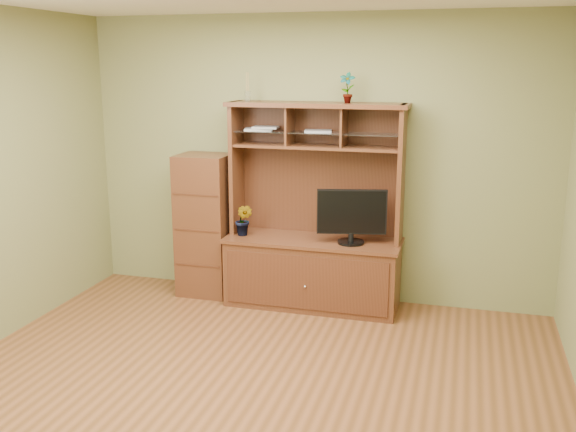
% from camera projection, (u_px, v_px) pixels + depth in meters
% --- Properties ---
extents(room, '(4.54, 4.04, 2.74)m').
position_uv_depth(room, '(244.00, 202.00, 4.23)').
color(room, brown).
rests_on(room, ground).
extents(media_hutch, '(1.66, 0.61, 1.90)m').
position_uv_depth(media_hutch, '(313.00, 251.00, 6.03)').
color(media_hutch, '#4B2515').
rests_on(media_hutch, room).
extents(monitor, '(0.62, 0.24, 0.50)m').
position_uv_depth(monitor, '(352.00, 215.00, 5.76)').
color(monitor, black).
rests_on(monitor, media_hutch).
extents(orchid_plant, '(0.19, 0.16, 0.30)m').
position_uv_depth(orchid_plant, '(244.00, 220.00, 6.06)').
color(orchid_plant, '#34531C').
rests_on(orchid_plant, media_hutch).
extents(top_plant, '(0.15, 0.11, 0.27)m').
position_uv_depth(top_plant, '(347.00, 88.00, 5.68)').
color(top_plant, '#306D26').
rests_on(top_plant, media_hutch).
extents(reed_diffuser, '(0.05, 0.05, 0.26)m').
position_uv_depth(reed_diffuser, '(248.00, 90.00, 5.93)').
color(reed_diffuser, silver).
rests_on(reed_diffuser, media_hutch).
extents(magazines, '(0.86, 0.25, 0.04)m').
position_uv_depth(magazines, '(280.00, 129.00, 5.93)').
color(magazines, '#9E9EA2').
rests_on(magazines, media_hutch).
extents(side_cabinet, '(0.50, 0.45, 1.39)m').
position_uv_depth(side_cabinet, '(206.00, 225.00, 6.30)').
color(side_cabinet, '#4B2515').
rests_on(side_cabinet, room).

